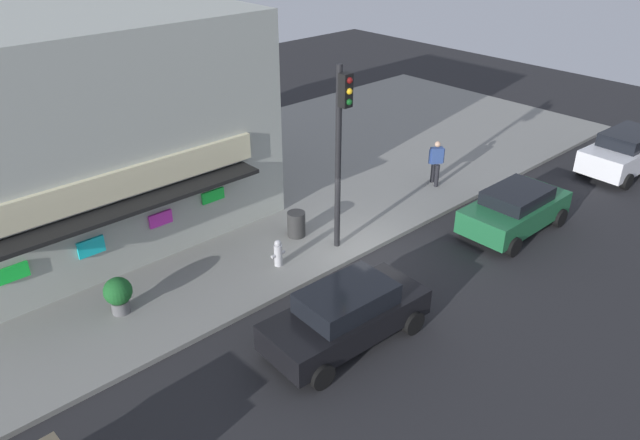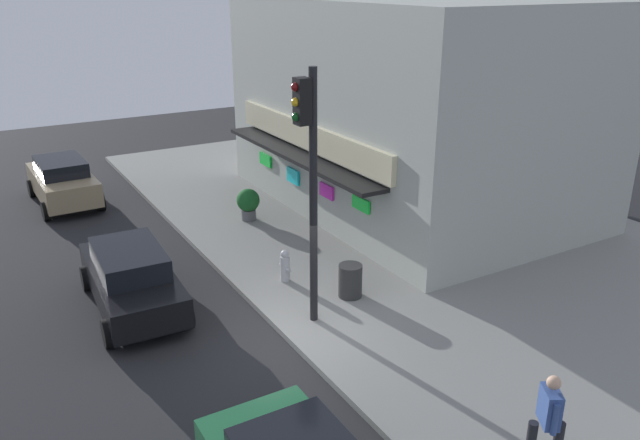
{
  "view_description": "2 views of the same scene",
  "coord_description": "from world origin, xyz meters",
  "px_view_note": "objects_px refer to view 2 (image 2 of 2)",
  "views": [
    {
      "loc": [
        -11.79,
        -10.88,
        9.93
      ],
      "look_at": [
        -1.01,
        0.88,
        1.32
      ],
      "focal_mm": 33.84,
      "sensor_mm": 36.0,
      "label": 1
    },
    {
      "loc": [
        10.82,
        -5.46,
        7.53
      ],
      "look_at": [
        -1.74,
        1.92,
        1.92
      ],
      "focal_mm": 35.34,
      "sensor_mm": 36.0,
      "label": 2
    }
  ],
  "objects_px": {
    "traffic_light": "(309,168)",
    "pedestrian": "(548,418)",
    "trash_can": "(350,281)",
    "fire_hydrant": "(285,266)",
    "potted_plant_by_doorway": "(248,203)",
    "parked_car_black": "(131,277)",
    "parked_car_tan": "(63,181)"
  },
  "relations": [
    {
      "from": "traffic_light",
      "to": "fire_hydrant",
      "type": "xyz_separation_m",
      "value": [
        -2.1,
        0.44,
        -3.23
      ]
    },
    {
      "from": "fire_hydrant",
      "to": "parked_car_black",
      "type": "relative_size",
      "value": 0.2
    },
    {
      "from": "traffic_light",
      "to": "potted_plant_by_doorway",
      "type": "bearing_deg",
      "value": 167.52
    },
    {
      "from": "potted_plant_by_doorway",
      "to": "parked_car_tan",
      "type": "height_order",
      "value": "parked_car_tan"
    },
    {
      "from": "potted_plant_by_doorway",
      "to": "pedestrian",
      "type": "bearing_deg",
      "value": -2.62
    },
    {
      "from": "trash_can",
      "to": "traffic_light",
      "type": "bearing_deg",
      "value": -69.69
    },
    {
      "from": "trash_can",
      "to": "parked_car_black",
      "type": "distance_m",
      "value": 5.3
    },
    {
      "from": "traffic_light",
      "to": "trash_can",
      "type": "xyz_separation_m",
      "value": [
        -0.53,
        1.44,
        -3.23
      ]
    },
    {
      "from": "fire_hydrant",
      "to": "potted_plant_by_doorway",
      "type": "relative_size",
      "value": 0.82
    },
    {
      "from": "traffic_light",
      "to": "trash_can",
      "type": "height_order",
      "value": "traffic_light"
    },
    {
      "from": "parked_car_tan",
      "to": "traffic_light",
      "type": "bearing_deg",
      "value": 15.82
    },
    {
      "from": "pedestrian",
      "to": "potted_plant_by_doorway",
      "type": "xyz_separation_m",
      "value": [
        -12.61,
        0.58,
        -0.37
      ]
    },
    {
      "from": "trash_can",
      "to": "fire_hydrant",
      "type": "bearing_deg",
      "value": -147.51
    },
    {
      "from": "trash_can",
      "to": "potted_plant_by_doorway",
      "type": "xyz_separation_m",
      "value": [
        -6.11,
        0.03,
        0.17
      ]
    },
    {
      "from": "pedestrian",
      "to": "parked_car_tan",
      "type": "height_order",
      "value": "pedestrian"
    },
    {
      "from": "fire_hydrant",
      "to": "pedestrian",
      "type": "relative_size",
      "value": 0.5
    },
    {
      "from": "fire_hydrant",
      "to": "parked_car_black",
      "type": "xyz_separation_m",
      "value": [
        -0.83,
        -3.72,
        0.25
      ]
    },
    {
      "from": "trash_can",
      "to": "potted_plant_by_doorway",
      "type": "height_order",
      "value": "potted_plant_by_doorway"
    },
    {
      "from": "potted_plant_by_doorway",
      "to": "fire_hydrant",
      "type": "bearing_deg",
      "value": -12.74
    },
    {
      "from": "traffic_light",
      "to": "pedestrian",
      "type": "distance_m",
      "value": 6.6
    },
    {
      "from": "fire_hydrant",
      "to": "traffic_light",
      "type": "bearing_deg",
      "value": -11.93
    },
    {
      "from": "traffic_light",
      "to": "parked_car_tan",
      "type": "bearing_deg",
      "value": -164.18
    },
    {
      "from": "traffic_light",
      "to": "pedestrian",
      "type": "height_order",
      "value": "traffic_light"
    },
    {
      "from": "parked_car_tan",
      "to": "parked_car_black",
      "type": "bearing_deg",
      "value": 0.45
    },
    {
      "from": "trash_can",
      "to": "pedestrian",
      "type": "relative_size",
      "value": 0.48
    },
    {
      "from": "potted_plant_by_doorway",
      "to": "trash_can",
      "type": "bearing_deg",
      "value": -0.28
    },
    {
      "from": "traffic_light",
      "to": "fire_hydrant",
      "type": "relative_size",
      "value": 6.66
    },
    {
      "from": "trash_can",
      "to": "pedestrian",
      "type": "height_order",
      "value": "pedestrian"
    },
    {
      "from": "potted_plant_by_doorway",
      "to": "parked_car_tan",
      "type": "relative_size",
      "value": 0.25
    },
    {
      "from": "pedestrian",
      "to": "trash_can",
      "type": "bearing_deg",
      "value": 175.19
    },
    {
      "from": "fire_hydrant",
      "to": "parked_car_black",
      "type": "distance_m",
      "value": 3.82
    },
    {
      "from": "traffic_light",
      "to": "parked_car_black",
      "type": "relative_size",
      "value": 1.3
    }
  ]
}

